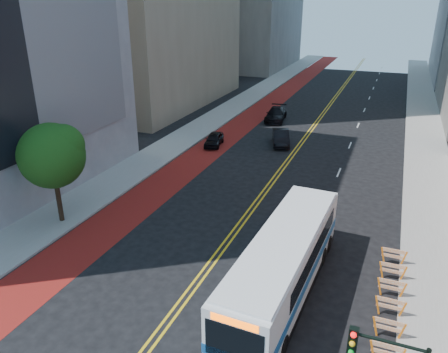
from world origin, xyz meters
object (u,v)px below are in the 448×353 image
object	(u,v)px
street_tree	(53,153)
transit_bus	(284,263)
car_c	(276,114)
car_a	(214,139)
car_b	(281,137)

from	to	relation	value
street_tree	transit_bus	size ratio (longest dim) A/B	0.53
street_tree	car_c	world-z (taller)	street_tree
transit_bus	car_a	xyz separation A→B (m)	(-12.55, 20.72, -1.15)
car_a	car_c	bearing A→B (deg)	63.83
car_c	car_a	bearing A→B (deg)	-112.37
car_a	car_b	distance (m)	6.83
street_tree	transit_bus	xyz separation A→B (m)	(15.69, -1.96, -3.11)
car_b	car_c	distance (m)	9.26
car_a	car_c	xyz separation A→B (m)	(3.29, 11.61, 0.13)
transit_bus	car_c	distance (m)	33.64
transit_bus	car_a	world-z (taller)	transit_bus
street_tree	car_b	size ratio (longest dim) A/B	1.47
car_c	transit_bus	bearing A→B (deg)	-80.57
car_a	transit_bus	bearing A→B (deg)	-69.16
car_a	car_c	world-z (taller)	car_c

